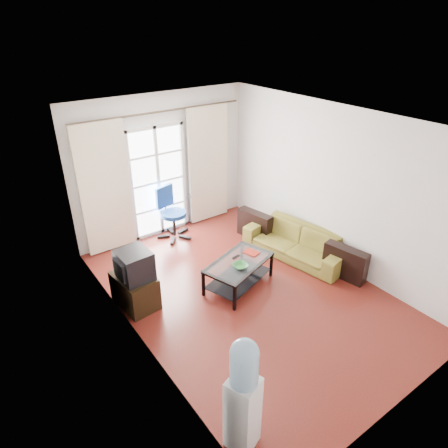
# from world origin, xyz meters

# --- Properties ---
(floor) EXTENTS (5.20, 5.20, 0.00)m
(floor) POSITION_xyz_m (0.00, 0.00, 0.00)
(floor) COLOR maroon
(floor) RESTS_ON ground
(ceiling) EXTENTS (5.20, 5.20, 0.00)m
(ceiling) POSITION_xyz_m (0.00, 0.00, 2.70)
(ceiling) COLOR white
(ceiling) RESTS_ON wall_back
(wall_back) EXTENTS (3.60, 0.02, 2.70)m
(wall_back) POSITION_xyz_m (0.00, 2.60, 1.35)
(wall_back) COLOR silver
(wall_back) RESTS_ON floor
(wall_front) EXTENTS (3.60, 0.02, 2.70)m
(wall_front) POSITION_xyz_m (0.00, -2.60, 1.35)
(wall_front) COLOR silver
(wall_front) RESTS_ON floor
(wall_left) EXTENTS (0.02, 5.20, 2.70)m
(wall_left) POSITION_xyz_m (-1.80, 0.00, 1.35)
(wall_left) COLOR silver
(wall_left) RESTS_ON floor
(wall_right) EXTENTS (0.02, 5.20, 2.70)m
(wall_right) POSITION_xyz_m (1.80, 0.00, 1.35)
(wall_right) COLOR silver
(wall_right) RESTS_ON floor
(french_door) EXTENTS (1.16, 0.06, 2.15)m
(french_door) POSITION_xyz_m (-0.15, 2.54, 1.07)
(french_door) COLOR white
(french_door) RESTS_ON wall_back
(curtain_rod) EXTENTS (3.30, 0.04, 0.04)m
(curtain_rod) POSITION_xyz_m (0.00, 2.50, 2.38)
(curtain_rod) COLOR #4C3F2D
(curtain_rod) RESTS_ON wall_back
(curtain_left) EXTENTS (0.90, 0.07, 2.35)m
(curtain_left) POSITION_xyz_m (-1.20, 2.48, 1.20)
(curtain_left) COLOR beige
(curtain_left) RESTS_ON curtain_rod
(curtain_right) EXTENTS (0.90, 0.07, 2.35)m
(curtain_right) POSITION_xyz_m (0.95, 2.48, 1.20)
(curtain_right) COLOR beige
(curtain_right) RESTS_ON curtain_rod
(radiator) EXTENTS (0.64, 0.12, 0.64)m
(radiator) POSITION_xyz_m (0.80, 2.50, 0.33)
(radiator) COLOR gray
(radiator) RESTS_ON floor
(sofa) EXTENTS (2.18, 1.46, 0.56)m
(sofa) POSITION_xyz_m (1.39, 0.33, 0.28)
(sofa) COLOR olive
(sofa) RESTS_ON floor
(coffee_table) EXTENTS (1.28, 0.97, 0.46)m
(coffee_table) POSITION_xyz_m (-0.00, 0.21, 0.30)
(coffee_table) COLOR silver
(coffee_table) RESTS_ON floor
(bowl) EXTENTS (0.25, 0.25, 0.06)m
(bowl) POSITION_xyz_m (-0.08, 0.07, 0.49)
(bowl) COLOR #2D7D3C
(bowl) RESTS_ON coffee_table
(book) EXTENTS (0.31, 0.33, 0.02)m
(book) POSITION_xyz_m (0.23, 0.27, 0.47)
(book) COLOR #A61425
(book) RESTS_ON coffee_table
(remote) EXTENTS (0.15, 0.07, 0.02)m
(remote) POSITION_xyz_m (0.04, 0.34, 0.47)
(remote) COLOR black
(remote) RESTS_ON coffee_table
(tv_stand) EXTENTS (0.54, 0.74, 0.51)m
(tv_stand) POSITION_xyz_m (-1.54, 0.74, 0.26)
(tv_stand) COLOR black
(tv_stand) RESTS_ON floor
(crt_tv) EXTENTS (0.50, 0.49, 0.43)m
(crt_tv) POSITION_xyz_m (-1.54, 0.69, 0.73)
(crt_tv) COLOR black
(crt_tv) RESTS_ON tv_stand
(task_chair) EXTENTS (0.84, 0.84, 1.02)m
(task_chair) POSITION_xyz_m (-0.06, 2.24, 0.30)
(task_chair) COLOR black
(task_chair) RESTS_ON floor
(water_cooler) EXTENTS (0.36, 0.36, 1.38)m
(water_cooler) POSITION_xyz_m (-1.60, -1.92, 0.72)
(water_cooler) COLOR white
(water_cooler) RESTS_ON floor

